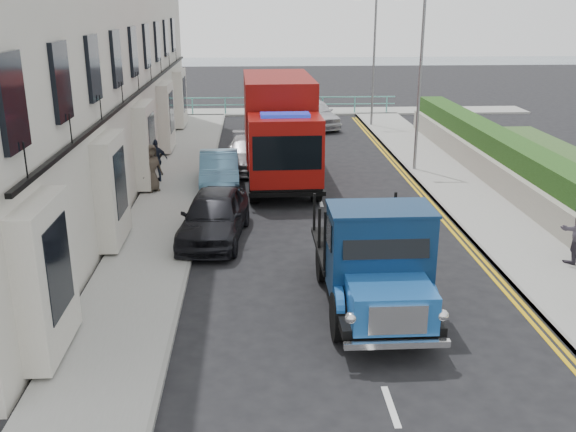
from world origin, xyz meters
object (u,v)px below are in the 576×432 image
at_px(lamp_mid, 417,73).
at_px(lamp_far, 372,53).
at_px(bedford_lorry, 377,268).
at_px(red_lorry, 279,127).
at_px(parked_car_front, 214,216).

distance_m(lamp_mid, lamp_far, 10.00).
xyz_separation_m(lamp_mid, bedford_lorry, (-3.86, -12.70, -2.81)).
bearing_deg(lamp_mid, red_lorry, -170.13).
height_order(lamp_far, bedford_lorry, lamp_far).
bearing_deg(parked_car_front, red_lorry, 78.46).
bearing_deg(bedford_lorry, lamp_far, 80.16).
height_order(lamp_mid, red_lorry, lamp_mid).
bearing_deg(red_lorry, parked_car_front, -109.68).
height_order(lamp_far, parked_car_front, lamp_far).
distance_m(lamp_far, red_lorry, 12.39).
height_order(bedford_lorry, parked_car_front, bedford_lorry).
distance_m(bedford_lorry, parked_car_front, 6.42).
xyz_separation_m(bedford_lorry, red_lorry, (-1.62, 11.75, 0.90)).
distance_m(lamp_mid, red_lorry, 5.88).
relative_size(red_lorry, parked_car_front, 1.76).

